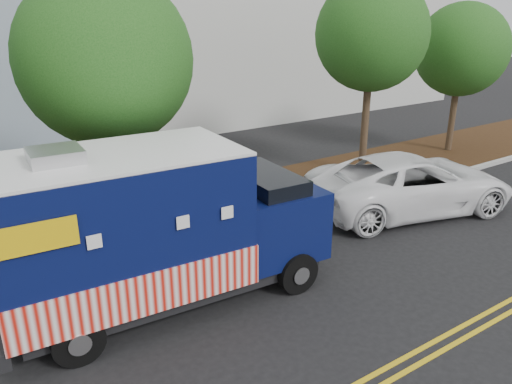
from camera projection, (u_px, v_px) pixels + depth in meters
ground at (201, 279)px, 11.38m from camera, size 120.00×120.00×0.00m
curb at (174, 253)px, 12.44m from camera, size 120.00×0.18×0.15m
mulch_strip at (142, 224)px, 14.07m from camera, size 120.00×4.00×0.15m
tree_b at (105, 60)px, 12.04m from camera, size 4.24×4.24×6.77m
tree_c at (372, 35)px, 16.69m from camera, size 3.81×3.81×6.90m
tree_d at (462, 50)px, 19.83m from camera, size 3.66×3.66×6.10m
sign_post at (67, 232)px, 10.94m from camera, size 0.06×0.06×2.40m
food_truck at (151, 233)px, 9.91m from camera, size 6.89×2.93×3.56m
white_car at (411, 183)px, 14.99m from camera, size 6.80×4.43×1.74m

